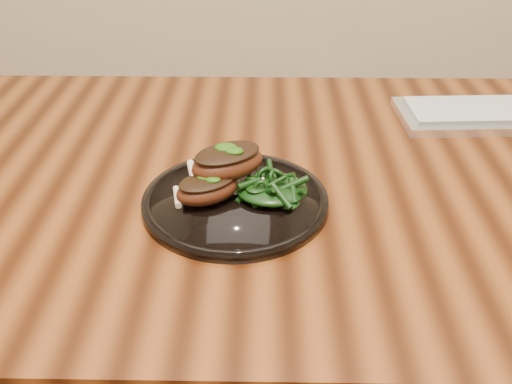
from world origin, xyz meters
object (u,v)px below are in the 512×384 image
plate (235,201)px  greens_heap (272,185)px  lamb_chop_front (207,188)px  desk (316,215)px

plate → greens_heap: 0.06m
plate → lamb_chop_front: lamb_chop_front is taller
greens_heap → plate: bearing=-174.8°
desk → plate: bearing=-141.9°
plate → lamb_chop_front: bearing=-166.0°
desk → greens_heap: size_ratio=16.05×
plate → lamb_chop_front: (-0.04, -0.01, 0.03)m
lamb_chop_front → greens_heap: (0.09, 0.01, -0.00)m
plate → greens_heap: bearing=5.2°
plate → greens_heap: greens_heap is taller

